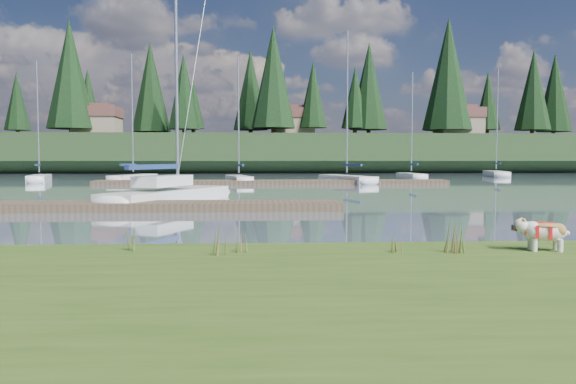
{
  "coord_description": "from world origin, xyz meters",
  "views": [
    {
      "loc": [
        1.02,
        -11.55,
        1.86
      ],
      "look_at": [
        1.59,
        -0.5,
        1.21
      ],
      "focal_mm": 35.0,
      "sensor_mm": 36.0,
      "label": 1
    }
  ],
  "objects": [
    {
      "name": "conifer_6",
      "position": [
        28.0,
        68.0,
        13.99
      ],
      "size": [
        7.04,
        7.04,
        17.0
      ],
      "color": "#382619",
      "rests_on": "ridge"
    },
    {
      "name": "conifer_2",
      "position": [
        -25.0,
        68.0,
        13.54
      ],
      "size": [
        6.6,
        6.6,
        16.05
      ],
      "color": "#382619",
      "rests_on": "ridge"
    },
    {
      "name": "house_1",
      "position": [
        6.0,
        71.0,
        7.31
      ],
      "size": [
        6.3,
        5.3,
        4.65
      ],
      "color": "gray",
      "rests_on": "ridge"
    },
    {
      "name": "dock_near",
      "position": [
        -4.0,
        9.0,
        0.15
      ],
      "size": [
        16.0,
        2.0,
        0.3
      ],
      "primitive_type": "cube",
      "color": "#4C3D2C",
      "rests_on": "ground"
    },
    {
      "name": "mud_lip",
      "position": [
        0.0,
        -1.6,
        0.07
      ],
      "size": [
        60.0,
        0.5,
        0.14
      ],
      "primitive_type": "cube",
      "color": "#33281C",
      "rests_on": "ground"
    },
    {
      "name": "bank",
      "position": [
        0.0,
        -6.0,
        0.17
      ],
      "size": [
        60.0,
        9.0,
        0.35
      ],
      "primitive_type": "cube",
      "color": "#375019",
      "rests_on": "ground"
    },
    {
      "name": "sailboat_bg_3",
      "position": [
        7.68,
        32.82,
        0.32
      ],
      "size": [
        4.03,
        8.19,
        11.88
      ],
      "rotation": [
        0.0,
        0.0,
        1.89
      ],
      "color": "silver",
      "rests_on": "ground"
    },
    {
      "name": "conifer_4",
      "position": [
        3.0,
        66.0,
        13.09
      ],
      "size": [
        6.16,
        6.16,
        15.1
      ],
      "color": "#382619",
      "rests_on": "ridge"
    },
    {
      "name": "sailboat_bg_4",
      "position": [
        14.77,
        39.09,
        0.33
      ],
      "size": [
        1.38,
        6.53,
        9.78
      ],
      "rotation": [
        0.0,
        0.0,
        1.58
      ],
      "color": "silver",
      "rests_on": "ground"
    },
    {
      "name": "sailboat_main",
      "position": [
        -2.54,
        12.98,
        0.42
      ],
      "size": [
        5.04,
        8.7,
        12.58
      ],
      "rotation": [
        0.0,
        0.0,
        1.16
      ],
      "color": "silver",
      "rests_on": "ground"
    },
    {
      "name": "ridge",
      "position": [
        0.0,
        73.0,
        2.5
      ],
      "size": [
        200.0,
        20.0,
        5.0
      ],
      "primitive_type": "cube",
      "color": "black",
      "rests_on": "ground"
    },
    {
      "name": "conifer_7",
      "position": [
        42.0,
        71.0,
        12.19
      ],
      "size": [
        5.28,
        5.28,
        13.2
      ],
      "color": "#382619",
      "rests_on": "ridge"
    },
    {
      "name": "sailboat_bg_1",
      "position": [
        -9.2,
        35.9,
        0.33
      ],
      "size": [
        3.16,
        7.09,
        10.53
      ],
      "rotation": [
        0.0,
        0.0,
        1.3
      ],
      "color": "silver",
      "rests_on": "ground"
    },
    {
      "name": "bulldog",
      "position": [
        5.71,
        -2.59,
        0.68
      ],
      "size": [
        0.9,
        0.46,
        0.53
      ],
      "rotation": [
        0.0,
        0.0,
        2.95
      ],
      "color": "silver",
      "rests_on": "bank"
    },
    {
      "name": "dock_far",
      "position": [
        2.0,
        30.0,
        0.15
      ],
      "size": [
        26.0,
        2.2,
        0.3
      ],
      "primitive_type": "cube",
      "color": "#4C3D2C",
      "rests_on": "ground"
    },
    {
      "name": "conifer_5",
      "position": [
        15.0,
        70.0,
        10.83
      ],
      "size": [
        3.96,
        3.96,
        10.35
      ],
      "color": "#382619",
      "rests_on": "ridge"
    },
    {
      "name": "weed_0",
      "position": [
        0.4,
        -2.73,
        0.59
      ],
      "size": [
        0.17,
        0.14,
        0.56
      ],
      "color": "#475B23",
      "rests_on": "bank"
    },
    {
      "name": "weed_1",
      "position": [
        0.71,
        -2.53,
        0.53
      ],
      "size": [
        0.17,
        0.14,
        0.43
      ],
      "color": "#475B23",
      "rests_on": "bank"
    },
    {
      "name": "sailboat_bg_2",
      "position": [
        -0.66,
        32.49,
        0.33
      ],
      "size": [
        2.51,
        6.4,
        9.62
      ],
      "rotation": [
        0.0,
        0.0,
        1.78
      ],
      "color": "silver",
      "rests_on": "ground"
    },
    {
      "name": "weed_5",
      "position": [
        4.21,
        -2.76,
        0.56
      ],
      "size": [
        0.17,
        0.14,
        0.49
      ],
      "color": "#475B23",
      "rests_on": "bank"
    },
    {
      "name": "house_2",
      "position": [
        30.0,
        69.0,
        7.31
      ],
      "size": [
        6.3,
        5.3,
        4.65
      ],
      "color": "gray",
      "rests_on": "ridge"
    },
    {
      "name": "weed_2",
      "position": [
        4.1,
        -2.68,
        0.6
      ],
      "size": [
        0.17,
        0.14,
        0.59
      ],
      "color": "#475B23",
      "rests_on": "bank"
    },
    {
      "name": "conifer_3",
      "position": [
        -10.0,
        72.0,
        11.74
      ],
      "size": [
        4.84,
        4.84,
        12.25
      ],
      "color": "#382619",
      "rests_on": "ridge"
    },
    {
      "name": "ground",
      "position": [
        0.0,
        30.0,
        0.0
      ],
      "size": [
        200.0,
        200.0,
        0.0
      ],
      "primitive_type": "plane",
      "color": "slate",
      "rests_on": "ground"
    },
    {
      "name": "sailboat_bg_0",
      "position": [
        -16.98,
        35.53,
        0.33
      ],
      "size": [
        2.99,
        6.83,
        9.89
      ],
      "rotation": [
        0.0,
        0.0,
        1.83
      ],
      "color": "silver",
      "rests_on": "ground"
    },
    {
      "name": "sailboat_bg_5",
      "position": [
        26.51,
        47.89,
        0.32
      ],
      "size": [
        3.36,
        8.23,
        11.53
      ],
      "rotation": [
        0.0,
        0.0,
        1.34
      ],
      "color": "silver",
      "rests_on": "ground"
    },
    {
      "name": "house_0",
      "position": [
        -22.0,
        70.0,
        7.31
      ],
      "size": [
        6.3,
        5.3,
        4.65
      ],
      "color": "gray",
      "rests_on": "ridge"
    },
    {
      "name": "weed_3",
      "position": [
        -1.13,
        -2.22,
        0.6
      ],
      "size": [
        0.17,
        0.14,
        0.6
      ],
      "color": "#475B23",
      "rests_on": "bank"
    },
    {
      "name": "weed_4",
      "position": [
        3.26,
        -2.58,
        0.5
      ],
      "size": [
        0.17,
        0.14,
        0.36
      ],
      "color": "#475B23",
      "rests_on": "bank"
    }
  ]
}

